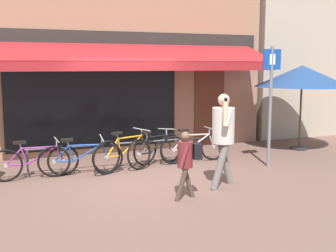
# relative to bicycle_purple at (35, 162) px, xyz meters

# --- Properties ---
(ground_plane) EXTENTS (160.00, 160.00, 0.00)m
(ground_plane) POSITION_rel_bicycle_purple_xyz_m (2.05, -0.63, -0.35)
(ground_plane) COLOR brown
(shop_front) EXTENTS (7.88, 4.42, 5.56)m
(shop_front) POSITION_rel_bicycle_purple_xyz_m (2.49, 3.47, 2.42)
(shop_front) COLOR #9E7056
(shop_front) RESTS_ON ground_plane
(neighbour_building) EXTENTS (5.64, 4.00, 5.11)m
(neighbour_building) POSITION_rel_bicycle_purple_xyz_m (9.44, 3.99, 2.20)
(neighbour_building) COLOR tan
(neighbour_building) RESTS_ON ground_plane
(bike_rack_rail) EXTENTS (3.94, 0.04, 0.57)m
(bike_rack_rail) POSITION_rel_bicycle_purple_xyz_m (1.79, 0.25, 0.13)
(bike_rack_rail) COLOR #47494F
(bike_rack_rail) RESTS_ON ground_plane
(bicycle_purple) EXTENTS (1.75, 0.52, 0.79)m
(bicycle_purple) POSITION_rel_bicycle_purple_xyz_m (0.00, 0.00, 0.00)
(bicycle_purple) COLOR black
(bicycle_purple) RESTS_ON ground_plane
(bicycle_blue) EXTENTS (1.74, 0.52, 0.82)m
(bicycle_blue) POSITION_rel_bicycle_purple_xyz_m (0.90, -0.07, 0.00)
(bicycle_blue) COLOR black
(bicycle_blue) RESTS_ON ground_plane
(bicycle_orange) EXTENTS (1.67, 0.86, 0.86)m
(bicycle_orange) POSITION_rel_bicycle_purple_xyz_m (1.90, 0.05, 0.03)
(bicycle_orange) COLOR black
(bicycle_orange) RESTS_ON ground_plane
(bicycle_black) EXTENTS (1.55, 0.83, 0.82)m
(bicycle_black) POSITION_rel_bicycle_purple_xyz_m (2.60, 0.18, 0.01)
(bicycle_black) COLOR black
(bicycle_black) RESTS_ON ground_plane
(bicycle_silver) EXTENTS (1.71, 0.52, 0.80)m
(bicycle_silver) POSITION_rel_bicycle_purple_xyz_m (3.55, 0.18, 0.01)
(bicycle_silver) COLOR black
(bicycle_silver) RESTS_ON ground_plane
(pedestrian_adult) EXTENTS (0.61, 0.69, 1.75)m
(pedestrian_adult) POSITION_rel_bicycle_purple_xyz_m (3.22, -1.82, 0.71)
(pedestrian_adult) COLOR slate
(pedestrian_adult) RESTS_ON ground_plane
(pedestrian_child) EXTENTS (0.49, 0.38, 1.16)m
(pedestrian_child) POSITION_rel_bicycle_purple_xyz_m (2.30, -2.24, 0.37)
(pedestrian_child) COLOR #47382D
(pedestrian_child) RESTS_ON ground_plane
(parking_sign) EXTENTS (0.44, 0.07, 2.65)m
(parking_sign) POSITION_rel_bicycle_purple_xyz_m (4.93, -0.81, 1.26)
(parking_sign) COLOR slate
(parking_sign) RESTS_ON ground_plane
(cafe_parasol) EXTENTS (2.48, 2.48, 2.24)m
(cafe_parasol) POSITION_rel_bicycle_purple_xyz_m (6.83, 0.52, 1.60)
(cafe_parasol) COLOR #4C3D2D
(cafe_parasol) RESTS_ON ground_plane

